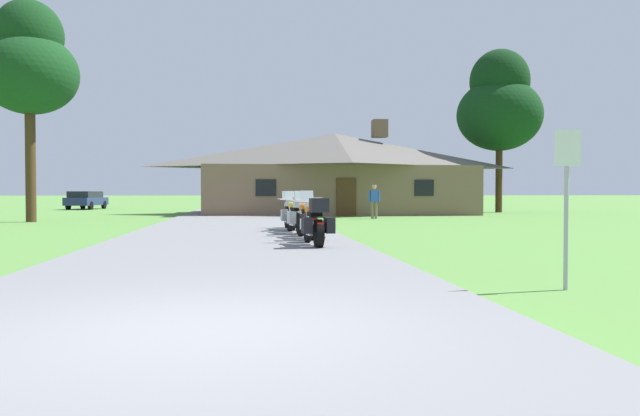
% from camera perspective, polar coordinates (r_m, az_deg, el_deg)
% --- Properties ---
extents(ground_plane, '(500.00, 500.00, 0.00)m').
position_cam_1_polar(ground_plane, '(25.62, -7.83, -1.47)').
color(ground_plane, '#56893D').
extents(asphalt_driveway, '(6.40, 80.00, 0.06)m').
position_cam_1_polar(asphalt_driveway, '(23.62, -7.91, -1.65)').
color(asphalt_driveway, slate).
rests_on(asphalt_driveway, ground).
extents(motorcycle_orange_nearest_to_camera, '(0.81, 2.08, 1.30)m').
position_cam_1_polar(motorcycle_orange_nearest_to_camera, '(14.19, -0.50, -1.36)').
color(motorcycle_orange_nearest_to_camera, black).
rests_on(motorcycle_orange_nearest_to_camera, asphalt_driveway).
extents(motorcycle_orange_second_in_row, '(0.75, 2.08, 1.30)m').
position_cam_1_polar(motorcycle_orange_second_in_row, '(16.42, -1.14, -0.94)').
color(motorcycle_orange_second_in_row, black).
rests_on(motorcycle_orange_second_in_row, asphalt_driveway).
extents(motorcycle_yellow_third_in_row, '(0.91, 2.08, 1.30)m').
position_cam_1_polar(motorcycle_yellow_third_in_row, '(18.50, -2.21, -0.70)').
color(motorcycle_yellow_third_in_row, black).
rests_on(motorcycle_yellow_third_in_row, asphalt_driveway).
extents(motorcycle_silver_farthest_in_row, '(0.78, 2.08, 1.30)m').
position_cam_1_polar(motorcycle_silver_farthest_in_row, '(20.39, -2.80, -0.50)').
color(motorcycle_silver_farthest_in_row, black).
rests_on(motorcycle_silver_farthest_in_row, asphalt_driveway).
extents(stone_lodge, '(16.69, 9.19, 5.86)m').
position_cam_1_polar(stone_lodge, '(37.61, 1.41, 3.36)').
color(stone_lodge, brown).
rests_on(stone_lodge, ground).
extents(bystander_blue_shirt_near_lodge, '(0.55, 0.25, 1.69)m').
position_cam_1_polar(bystander_blue_shirt_near_lodge, '(30.19, 5.13, 0.78)').
color(bystander_blue_shirt_near_lodge, '#75664C').
rests_on(bystander_blue_shirt_near_lodge, ground).
extents(metal_signpost_roadside, '(0.36, 0.06, 2.14)m').
position_cam_1_polar(metal_signpost_roadside, '(8.72, 22.22, 1.65)').
color(metal_signpost_roadside, '#9EA0A5').
rests_on(metal_signpost_roadside, ground).
extents(tree_right_of_lodge, '(5.54, 5.54, 10.70)m').
position_cam_1_polar(tree_right_of_lodge, '(42.00, 16.55, 9.27)').
color(tree_right_of_lodge, '#422D19').
rests_on(tree_right_of_lodge, ground).
extents(tree_left_near, '(4.19, 4.19, 9.79)m').
position_cam_1_polar(tree_left_near, '(30.28, -25.70, 12.17)').
color(tree_left_near, '#422D19').
rests_on(tree_left_near, ground).
extents(parked_navy_suv_far_left, '(2.37, 4.79, 1.40)m').
position_cam_1_polar(parked_navy_suv_far_left, '(50.63, -21.16, 0.77)').
color(parked_navy_suv_far_left, navy).
rests_on(parked_navy_suv_far_left, ground).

